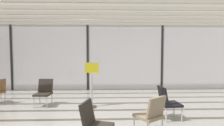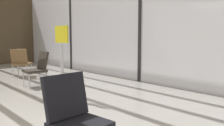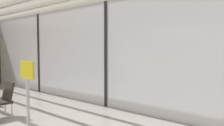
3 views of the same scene
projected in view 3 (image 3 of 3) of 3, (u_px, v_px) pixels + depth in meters
name	position (u px, v px, depth m)	size (l,w,h in m)	color
glass_curtain_wall	(107.00, 54.00, 6.28)	(14.00, 0.08, 3.03)	silver
window_mullion_0	(40.00, 53.00, 8.52)	(0.10, 0.12, 3.03)	black
window_mullion_1	(107.00, 54.00, 6.28)	(0.10, 0.12, 3.03)	black
parked_airplane	(169.00, 39.00, 11.82)	(12.28, 4.48, 4.48)	#B2BCD6
lounge_chair_1	(3.00, 98.00, 5.23)	(0.52, 0.56, 0.87)	#28231E
info_sign	(28.00, 102.00, 4.03)	(0.44, 0.32, 1.44)	#333333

